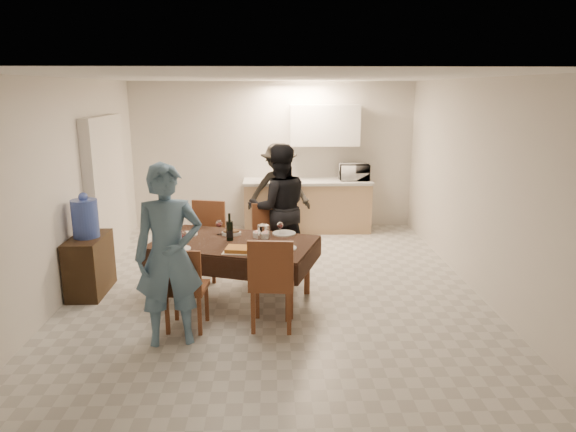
% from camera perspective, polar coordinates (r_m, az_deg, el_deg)
% --- Properties ---
extents(floor, '(5.00, 6.00, 0.02)m').
position_cam_1_polar(floor, '(6.64, -1.47, -7.87)').
color(floor, '#B7B7B2').
rests_on(floor, ground).
extents(ceiling, '(5.00, 6.00, 0.02)m').
position_cam_1_polar(ceiling, '(6.17, -1.62, 15.17)').
color(ceiling, white).
rests_on(ceiling, wall_back).
extents(wall_back, '(5.00, 0.02, 2.60)m').
position_cam_1_polar(wall_back, '(9.24, -1.68, 6.70)').
color(wall_back, beige).
rests_on(wall_back, floor).
extents(wall_front, '(5.00, 0.02, 2.60)m').
position_cam_1_polar(wall_front, '(3.37, -1.16, -6.34)').
color(wall_front, beige).
rests_on(wall_front, floor).
extents(wall_left, '(0.02, 6.00, 2.60)m').
position_cam_1_polar(wall_left, '(6.74, -23.34, 2.83)').
color(wall_left, beige).
rests_on(wall_left, floor).
extents(wall_right, '(0.02, 6.00, 2.60)m').
position_cam_1_polar(wall_right, '(6.77, 20.17, 3.16)').
color(wall_right, beige).
rests_on(wall_right, floor).
extents(stub_partition, '(0.15, 1.40, 2.10)m').
position_cam_1_polar(stub_partition, '(7.87, -19.53, 2.77)').
color(stub_partition, beige).
rests_on(stub_partition, floor).
extents(kitchen_base_cabinet, '(2.20, 0.60, 0.86)m').
position_cam_1_polar(kitchen_base_cabinet, '(9.10, 2.15, 1.01)').
color(kitchen_base_cabinet, tan).
rests_on(kitchen_base_cabinet, floor).
extents(kitchen_worktop, '(2.24, 0.64, 0.05)m').
position_cam_1_polar(kitchen_worktop, '(9.01, 2.18, 3.84)').
color(kitchen_worktop, '#B4B4AE').
rests_on(kitchen_worktop, kitchen_base_cabinet).
extents(upper_cabinet, '(1.20, 0.34, 0.70)m').
position_cam_1_polar(upper_cabinet, '(9.05, 4.09, 10.02)').
color(upper_cabinet, white).
rests_on(upper_cabinet, wall_back).
extents(dining_table, '(2.09, 1.61, 0.72)m').
position_cam_1_polar(dining_table, '(6.09, -6.02, -3.13)').
color(dining_table, black).
rests_on(dining_table, floor).
extents(chair_near_left, '(0.45, 0.45, 0.49)m').
position_cam_1_polar(chair_near_left, '(5.40, -11.41, -7.06)').
color(chair_near_left, brown).
rests_on(chair_near_left, floor).
extents(chair_near_right, '(0.50, 0.50, 0.55)m').
position_cam_1_polar(chair_near_right, '(5.29, -1.74, -6.53)').
color(chair_near_right, brown).
rests_on(chair_near_right, floor).
extents(chair_far_left, '(0.55, 0.56, 0.55)m').
position_cam_1_polar(chair_far_left, '(6.78, -9.43, -2.09)').
color(chair_far_left, brown).
rests_on(chair_far_left, floor).
extents(chair_far_right, '(0.54, 0.55, 0.53)m').
position_cam_1_polar(chair_far_right, '(6.73, -1.79, -2.20)').
color(chair_far_right, brown).
rests_on(chair_far_right, floor).
extents(console, '(0.39, 0.78, 0.72)m').
position_cam_1_polar(console, '(6.79, -21.17, -5.10)').
color(console, '#312210').
rests_on(console, floor).
extents(water_jug, '(0.31, 0.31, 0.46)m').
position_cam_1_polar(water_jug, '(6.63, -21.61, -0.26)').
color(water_jug, '#4561C2').
rests_on(water_jug, console).
extents(wine_bottle, '(0.08, 0.08, 0.33)m').
position_cam_1_polar(wine_bottle, '(6.08, -6.51, -1.21)').
color(wine_bottle, black).
rests_on(wine_bottle, dining_table).
extents(water_pitcher, '(0.14, 0.14, 0.21)m').
position_cam_1_polar(water_pitcher, '(5.98, -2.74, -1.98)').
color(water_pitcher, white).
rests_on(water_pitcher, dining_table).
extents(savoury_tart, '(0.41, 0.33, 0.05)m').
position_cam_1_polar(savoury_tart, '(5.70, -5.30, -3.70)').
color(savoury_tart, '#C27A38').
rests_on(savoury_tart, dining_table).
extents(salad_bowl, '(0.16, 0.16, 0.06)m').
position_cam_1_polar(salad_bowl, '(6.23, -3.17, -2.05)').
color(salad_bowl, silver).
rests_on(salad_bowl, dining_table).
extents(mushroom_dish, '(0.22, 0.22, 0.04)m').
position_cam_1_polar(mushroom_dish, '(6.34, -6.31, -1.93)').
color(mushroom_dish, silver).
rests_on(mushroom_dish, dining_table).
extents(wine_glass_a, '(0.09, 0.09, 0.21)m').
position_cam_1_polar(wine_glass_a, '(5.88, -11.59, -2.57)').
color(wine_glass_a, white).
rests_on(wine_glass_a, dining_table).
extents(wine_glass_b, '(0.08, 0.08, 0.17)m').
position_cam_1_polar(wine_glass_b, '(6.28, -0.88, -1.38)').
color(wine_glass_b, white).
rests_on(wine_glass_b, dining_table).
extents(wine_glass_c, '(0.08, 0.08, 0.19)m').
position_cam_1_polar(wine_glass_c, '(6.36, -7.67, -1.23)').
color(wine_glass_c, white).
rests_on(wine_glass_c, dining_table).
extents(plate_near_left, '(0.28, 0.28, 0.02)m').
position_cam_1_polar(plate_near_left, '(5.87, -12.10, -3.61)').
color(plate_near_left, silver).
rests_on(plate_near_left, dining_table).
extents(plate_near_right, '(0.25, 0.25, 0.01)m').
position_cam_1_polar(plate_near_right, '(5.77, -0.28, -3.58)').
color(plate_near_right, silver).
rests_on(plate_near_right, dining_table).
extents(plate_far_left, '(0.27, 0.27, 0.02)m').
position_cam_1_polar(plate_far_left, '(6.43, -11.19, -2.00)').
color(plate_far_left, silver).
rests_on(plate_far_left, dining_table).
extents(plate_far_right, '(0.29, 0.29, 0.02)m').
position_cam_1_polar(plate_far_right, '(6.35, -0.44, -1.93)').
color(plate_far_right, silver).
rests_on(plate_far_right, dining_table).
extents(microwave, '(0.51, 0.34, 0.28)m').
position_cam_1_polar(microwave, '(9.08, 7.38, 4.86)').
color(microwave, white).
rests_on(microwave, kitchen_worktop).
extents(person_near, '(0.73, 0.55, 1.80)m').
position_cam_1_polar(person_near, '(5.10, -13.09, -4.31)').
color(person_near, slate).
rests_on(person_near, floor).
extents(person_far, '(0.96, 0.82, 1.75)m').
position_cam_1_polar(person_far, '(7.04, -1.00, 0.89)').
color(person_far, black).
rests_on(person_far, floor).
extents(person_kitchen, '(1.04, 0.60, 1.61)m').
position_cam_1_polar(person_kitchen, '(8.56, -1.01, 2.75)').
color(person_kitchen, black).
rests_on(person_kitchen, floor).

